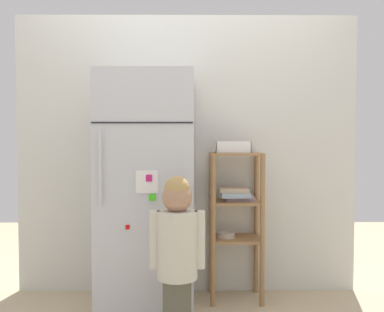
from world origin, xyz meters
name	(u,v)px	position (x,y,z in m)	size (l,w,h in m)	color
ground_plane	(186,309)	(0.00, 0.00, 0.00)	(6.00, 6.00, 0.00)	tan
kitchen_wall_back	(187,155)	(0.00, 0.36, 1.06)	(2.61, 0.03, 2.13)	silver
refrigerator	(148,192)	(-0.27, 0.02, 0.81)	(0.64, 0.66, 1.63)	silver
child_standing	(177,244)	(-0.05, -0.52, 0.59)	(0.31, 0.23, 0.98)	#5B5849
pantry_shelf_unit	(235,209)	(0.36, 0.18, 0.67)	(0.38, 0.30, 1.08)	#9E7247
fruit_bin	(234,148)	(0.34, 0.18, 1.12)	(0.25, 0.15, 0.08)	white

